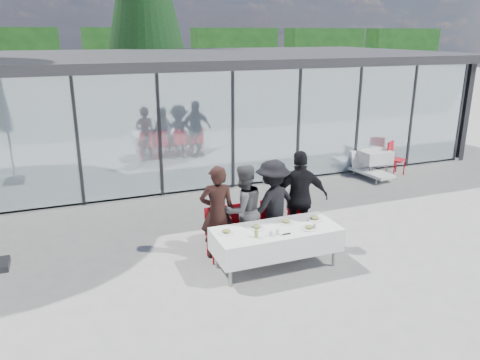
% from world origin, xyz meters
% --- Properties ---
extents(ground, '(90.00, 90.00, 0.00)m').
position_xyz_m(ground, '(0.00, 0.00, 0.00)').
color(ground, gray).
rests_on(ground, ground).
extents(pavilion, '(14.80, 8.80, 3.44)m').
position_xyz_m(pavilion, '(2.00, 8.16, 2.15)').
color(pavilion, gray).
rests_on(pavilion, ground).
extents(treeline, '(62.50, 2.00, 4.40)m').
position_xyz_m(treeline, '(-2.00, 28.00, 2.20)').
color(treeline, '#113611').
rests_on(treeline, ground).
extents(dining_table, '(2.26, 0.96, 0.75)m').
position_xyz_m(dining_table, '(0.20, -0.48, 0.54)').
color(dining_table, white).
rests_on(dining_table, ground).
extents(diner_a, '(0.75, 0.75, 1.79)m').
position_xyz_m(diner_a, '(-0.65, 0.29, 0.89)').
color(diner_a, black).
rests_on(diner_a, ground).
extents(diner_chair_a, '(0.44, 0.44, 0.97)m').
position_xyz_m(diner_chair_a, '(-0.65, 0.27, 0.54)').
color(diner_chair_a, red).
rests_on(diner_chair_a, ground).
extents(diner_b, '(1.02, 1.02, 1.75)m').
position_xyz_m(diner_b, '(-0.13, 0.29, 0.88)').
color(diner_b, '#4A4A4A').
rests_on(diner_b, ground).
extents(diner_chair_b, '(0.44, 0.44, 0.97)m').
position_xyz_m(diner_chair_b, '(-0.13, 0.27, 0.54)').
color(diner_chair_b, red).
rests_on(diner_chair_b, ground).
extents(diner_c, '(1.46, 1.46, 1.79)m').
position_xyz_m(diner_c, '(0.48, 0.29, 0.89)').
color(diner_c, black).
rests_on(diner_c, ground).
extents(diner_chair_c, '(0.44, 0.44, 0.97)m').
position_xyz_m(diner_chair_c, '(0.48, 0.27, 0.54)').
color(diner_chair_c, red).
rests_on(diner_chair_c, ground).
extents(diner_d, '(1.37, 1.37, 1.91)m').
position_xyz_m(diner_d, '(1.07, 0.29, 0.95)').
color(diner_d, black).
rests_on(diner_d, ground).
extents(diner_chair_d, '(0.44, 0.44, 0.97)m').
position_xyz_m(diner_chair_d, '(1.07, 0.27, 0.54)').
color(diner_chair_d, red).
rests_on(diner_chair_d, ground).
extents(plate_a, '(0.29, 0.29, 0.07)m').
position_xyz_m(plate_a, '(-0.70, -0.35, 0.77)').
color(plate_a, white).
rests_on(plate_a, dining_table).
extents(plate_b, '(0.29, 0.29, 0.07)m').
position_xyz_m(plate_b, '(-0.12, -0.35, 0.77)').
color(plate_b, white).
rests_on(plate_b, dining_table).
extents(plate_c, '(0.29, 0.29, 0.07)m').
position_xyz_m(plate_c, '(0.47, -0.32, 0.77)').
color(plate_c, white).
rests_on(plate_c, dining_table).
extents(plate_d, '(0.29, 0.29, 0.07)m').
position_xyz_m(plate_d, '(1.04, -0.37, 0.77)').
color(plate_d, white).
rests_on(plate_d, dining_table).
extents(plate_extra, '(0.29, 0.29, 0.07)m').
position_xyz_m(plate_extra, '(0.73, -0.70, 0.77)').
color(plate_extra, white).
rests_on(plate_extra, dining_table).
extents(juice_bottle, '(0.06, 0.06, 0.15)m').
position_xyz_m(juice_bottle, '(-0.28, -0.70, 0.82)').
color(juice_bottle, '#7EA545').
rests_on(juice_bottle, dining_table).
extents(drinking_glasses, '(0.93, 0.09, 0.10)m').
position_xyz_m(drinking_glasses, '(0.31, -0.73, 0.80)').
color(drinking_glasses, silver).
rests_on(drinking_glasses, dining_table).
extents(folded_eyeglasses, '(0.14, 0.03, 0.01)m').
position_xyz_m(folded_eyeglasses, '(0.26, -0.77, 0.76)').
color(folded_eyeglasses, black).
rests_on(folded_eyeglasses, dining_table).
extents(spare_table_right, '(0.86, 0.86, 0.74)m').
position_xyz_m(spare_table_right, '(5.39, 3.78, 0.55)').
color(spare_table_right, white).
rests_on(spare_table_right, ground).
extents(spare_chair_a, '(0.61, 0.61, 0.97)m').
position_xyz_m(spare_chair_a, '(5.98, 3.59, 0.54)').
color(spare_chair_a, red).
rests_on(spare_chair_a, ground).
extents(spare_chair_b, '(0.56, 0.56, 0.97)m').
position_xyz_m(spare_chair_b, '(6.36, 4.26, 0.54)').
color(spare_chair_b, red).
rests_on(spare_chair_b, ground).
extents(lounger, '(0.78, 1.40, 0.72)m').
position_xyz_m(lounger, '(5.10, 3.56, 0.26)').
color(lounger, white).
rests_on(lounger, ground).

